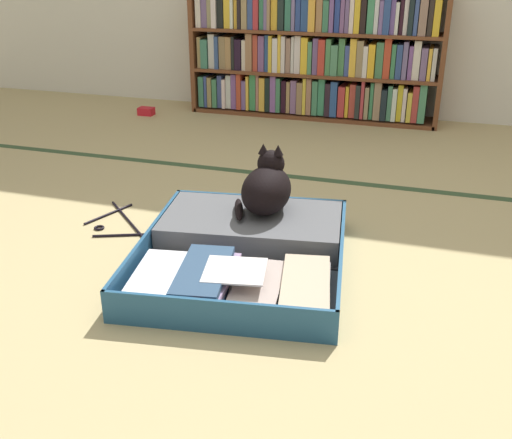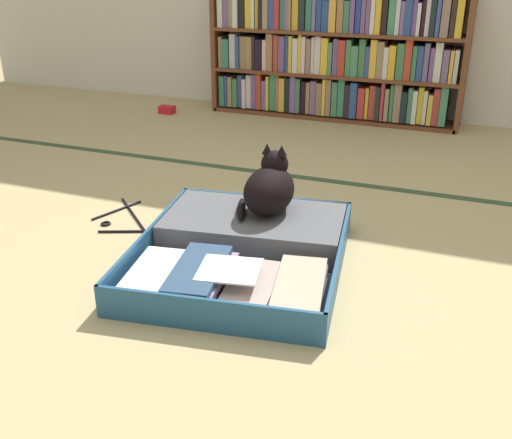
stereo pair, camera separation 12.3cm
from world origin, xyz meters
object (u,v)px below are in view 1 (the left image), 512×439
bookshelf (313,54)px  clothes_hanger (120,224)px  open_suitcase (244,248)px  small_red_pouch (146,111)px  black_cat (267,188)px

bookshelf → clothes_hanger: (-0.36, -1.91, -0.40)m
open_suitcase → clothes_hanger: open_suitcase is taller
clothes_hanger → small_red_pouch: bearing=113.4°
bookshelf → open_suitcase: 2.09m
black_cat → small_red_pouch: size_ratio=2.74×
bookshelf → black_cat: bookshelf is taller
open_suitcase → small_red_pouch: size_ratio=8.99×
bookshelf → clothes_hanger: 1.98m
clothes_hanger → small_red_pouch: (-0.70, 1.62, 0.02)m
open_suitcase → black_cat: 0.26m
open_suitcase → black_cat: size_ratio=3.28×
bookshelf → clothes_hanger: bookshelf is taller
open_suitcase → small_red_pouch: 2.17m
small_red_pouch → bookshelf: bearing=15.6°
open_suitcase → black_cat: (0.02, 0.21, 0.15)m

